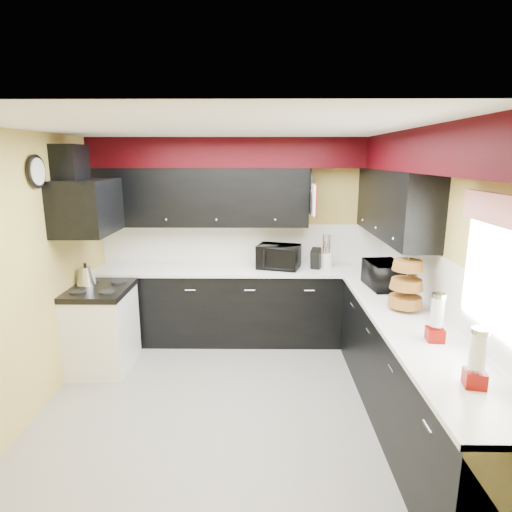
{
  "coord_description": "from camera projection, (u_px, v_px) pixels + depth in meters",
  "views": [
    {
      "loc": [
        0.22,
        -3.6,
        2.27
      ],
      "look_at": [
        0.18,
        0.7,
        1.28
      ],
      "focal_mm": 30.0,
      "sensor_mm": 36.0,
      "label": 1
    }
  ],
  "objects": [
    {
      "name": "counter_right",
      "position": [
        416.0,
        326.0,
        3.5
      ],
      "size": [
        0.64,
        3.02,
        0.04
      ],
      "primitive_type": "cube",
      "color": "white",
      "rests_on": "cab_right"
    },
    {
      "name": "cab_right",
      "position": [
        411.0,
        378.0,
        3.61
      ],
      "size": [
        0.6,
        3.0,
        0.9
      ],
      "primitive_type": "cube",
      "color": "black",
      "rests_on": "ground"
    },
    {
      "name": "splash_right",
      "position": [
        439.0,
        284.0,
        3.73
      ],
      "size": [
        0.02,
        3.6,
        0.5
      ],
      "primitive_type": "cube",
      "color": "white",
      "rests_on": "counter_right"
    },
    {
      "name": "splash_back",
      "position": [
        243.0,
        244.0,
        5.49
      ],
      "size": [
        3.6,
        0.02,
        0.5
      ],
      "primitive_type": "cube",
      "color": "white",
      "rests_on": "counter_back"
    },
    {
      "name": "soffit_right",
      "position": [
        441.0,
        150.0,
        3.3
      ],
      "size": [
        0.36,
        3.24,
        0.35
      ],
      "primitive_type": "cube",
      "color": "black",
      "rests_on": "wall_right"
    },
    {
      "name": "soffit_back",
      "position": [
        242.0,
        153.0,
        5.07
      ],
      "size": [
        3.6,
        0.36,
        0.35
      ],
      "primitive_type": "cube",
      "color": "black",
      "rests_on": "wall_back"
    },
    {
      "name": "ground",
      "position": [
        236.0,
        405.0,
        4.02
      ],
      "size": [
        3.6,
        3.6,
        0.0
      ],
      "primitive_type": "plane",
      "color": "gray",
      "rests_on": "ground"
    },
    {
      "name": "stove",
      "position": [
        103.0,
        330.0,
        4.67
      ],
      "size": [
        0.6,
        0.75,
        0.86
      ],
      "primitive_type": "cube",
      "color": "white",
      "rests_on": "ground"
    },
    {
      "name": "microwave",
      "position": [
        384.0,
        275.0,
        4.46
      ],
      "size": [
        0.38,
        0.52,
        0.27
      ],
      "primitive_type": "imported",
      "rotation": [
        0.0,
        0.0,
        1.68
      ],
      "color": "black",
      "rests_on": "counter_right"
    },
    {
      "name": "toaster_oven",
      "position": [
        278.0,
        257.0,
        5.24
      ],
      "size": [
        0.59,
        0.54,
        0.29
      ],
      "primitive_type": "imported",
      "rotation": [
        0.0,
        0.0,
        -0.28
      ],
      "color": "black",
      "rests_on": "counter_back"
    },
    {
      "name": "window",
      "position": [
        500.0,
        271.0,
        2.77
      ],
      "size": [
        0.03,
        0.86,
        0.96
      ],
      "primitive_type": null,
      "color": "white",
      "rests_on": "wall_right"
    },
    {
      "name": "upper_back",
      "position": [
        201.0,
        197.0,
        5.2
      ],
      "size": [
        2.6,
        0.35,
        0.7
      ],
      "primitive_type": "cube",
      "color": "black",
      "rests_on": "wall_back"
    },
    {
      "name": "cab_back",
      "position": [
        242.0,
        306.0,
        5.38
      ],
      "size": [
        3.6,
        0.6,
        0.9
      ],
      "primitive_type": "cube",
      "color": "black",
      "rests_on": "ground"
    },
    {
      "name": "pan_top",
      "position": [
        311.0,
        181.0,
        5.07
      ],
      "size": [
        0.03,
        0.22,
        0.4
      ],
      "primitive_type": null,
      "color": "black",
      "rests_on": "upper_back"
    },
    {
      "name": "utensil_crock",
      "position": [
        326.0,
        260.0,
        5.29
      ],
      "size": [
        0.19,
        0.19,
        0.18
      ],
      "primitive_type": "cylinder",
      "rotation": [
        0.0,
        0.0,
        0.13
      ],
      "color": "white",
      "rests_on": "counter_back"
    },
    {
      "name": "pan_mid",
      "position": [
        311.0,
        203.0,
        5.0
      ],
      "size": [
        0.03,
        0.28,
        0.46
      ],
      "primitive_type": null,
      "color": "black",
      "rests_on": "upper_back"
    },
    {
      "name": "upper_right",
      "position": [
        394.0,
        204.0,
        4.47
      ],
      "size": [
        0.35,
        1.8,
        0.7
      ],
      "primitive_type": "cube",
      "color": "black",
      "rests_on": "wall_right"
    },
    {
      "name": "deco_plate",
      "position": [
        470.0,
        161.0,
        3.15
      ],
      "size": [
        0.03,
        0.24,
        0.24
      ],
      "primitive_type": null,
      "color": "white",
      "rests_on": "wall_right"
    },
    {
      "name": "knife_block",
      "position": [
        316.0,
        259.0,
        5.22
      ],
      "size": [
        0.15,
        0.18,
        0.25
      ],
      "primitive_type": "cube",
      "rotation": [
        0.0,
        0.0,
        -0.3
      ],
      "color": "black",
      "rests_on": "counter_back"
    },
    {
      "name": "wall_back",
      "position": [
        243.0,
        239.0,
        5.49
      ],
      "size": [
        3.6,
        0.06,
        2.5
      ],
      "primitive_type": "cube",
      "color": "#E0C666",
      "rests_on": "ground"
    },
    {
      "name": "clock",
      "position": [
        36.0,
        172.0,
        3.79
      ],
      "size": [
        0.03,
        0.3,
        0.3
      ],
      "primitive_type": null,
      "color": "black",
      "rests_on": "wall_left"
    },
    {
      "name": "valance",
      "position": [
        500.0,
        210.0,
        2.68
      ],
      "size": [
        0.04,
        0.88,
        0.2
      ],
      "primitive_type": "cube",
      "color": "red",
      "rests_on": "wall_right"
    },
    {
      "name": "counter_back",
      "position": [
        242.0,
        270.0,
        5.27
      ],
      "size": [
        3.62,
        0.64,
        0.04
      ],
      "primitive_type": "cube",
      "color": "white",
      "rests_on": "cab_back"
    },
    {
      "name": "kettle",
      "position": [
        86.0,
        276.0,
        4.66
      ],
      "size": [
        0.27,
        0.27,
        0.19
      ],
      "primitive_type": null,
      "rotation": [
        0.0,
        0.0,
        0.37
      ],
      "color": "#AAAAAF",
      "rests_on": "cooktop"
    },
    {
      "name": "baskets",
      "position": [
        406.0,
        284.0,
        3.79
      ],
      "size": [
        0.27,
        0.27,
        0.5
      ],
      "primitive_type": null,
      "color": "brown",
      "rests_on": "upper_right"
    },
    {
      "name": "ceiling",
      "position": [
        233.0,
        129.0,
        3.45
      ],
      "size": [
        3.6,
        3.6,
        0.06
      ],
      "primitive_type": "cube",
      "color": "white",
      "rests_on": "wall_back"
    },
    {
      "name": "dispenser_a",
      "position": [
        436.0,
        320.0,
        3.14
      ],
      "size": [
        0.13,
        0.13,
        0.32
      ],
      "primitive_type": null,
      "rotation": [
        0.0,
        0.0,
        -0.09
      ],
      "color": "maroon",
      "rests_on": "counter_right"
    },
    {
      "name": "wall_left",
      "position": [
        30.0,
        277.0,
        3.75
      ],
      "size": [
        0.06,
        3.6,
        2.5
      ],
      "primitive_type": "cube",
      "color": "#E0C666",
      "rests_on": "ground"
    },
    {
      "name": "cooktop",
      "position": [
        99.0,
        290.0,
        4.56
      ],
      "size": [
        0.62,
        0.77,
        0.06
      ],
      "primitive_type": "cube",
      "color": "black",
      "rests_on": "stove"
    },
    {
      "name": "wall_right",
      "position": [
        441.0,
        278.0,
        3.72
      ],
      "size": [
        0.06,
        3.6,
        2.5
      ],
      "primitive_type": "cube",
      "color": "#E0C666",
      "rests_on": "ground"
    },
    {
      "name": "hood_duct",
      "position": [
        70.0,
        165.0,
        4.27
      ],
      "size": [
        0.24,
        0.4,
        0.4
      ],
      "primitive_type": "cube",
      "color": "black",
      "rests_on": "wall_left"
    },
    {
      "name": "pan_low",
      "position": [
        309.0,
        203.0,
        5.26
      ],
      "size": [
        0.03,
        0.24,
        0.42
      ],
      "primitive_type": null,
      "color": "black",
      "rests_on": "upper_back"
    },
    {
      "name": "cut_board",
      "position": [
        314.0,
        200.0,
        4.87
      ],
      "size": [
        0.03,
        0.26,
        0.35
      ],
      "primitive_type": "cube",
      "color": "white",
      "rests_on": "upper_back"
    },
    {
      "name": "dispenser_b",
      "position": [
        477.0,
        361.0,
        2.51
      ],
      "size": [
        0.14,
        0.14,
        0.32
      ],
      "primitive_type": null,
      "rotation": [
        0.0,
        0.0,
        -0.21
      ],
      "color": "maroon",
      "rests_on": "counter_right"
    },
    {
      "name": "hood",
      "position": [
        87.0,
        207.0,
        4.36
      ],
      "size": [
        0.5,
        0.78,
        0.55
      ],
      "primitive_type": "cube",
      "color": "black",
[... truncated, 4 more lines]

